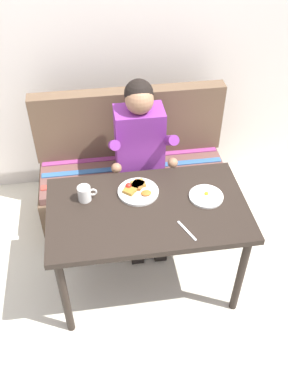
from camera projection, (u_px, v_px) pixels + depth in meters
name	position (u px, v px, depth m)	size (l,w,h in m)	color
ground_plane	(147.00, 281.00, 2.97)	(8.00, 8.00, 0.00)	beige
back_wall	(121.00, 31.00, 3.03)	(4.40, 0.10, 2.60)	silver
table	(148.00, 217.00, 2.54)	(1.20, 0.70, 0.73)	black
couch	(133.00, 177.00, 3.31)	(1.44, 0.56, 1.00)	brown
person	(141.00, 148.00, 2.91)	(0.45, 0.61, 1.21)	#7C2E8E
plate_breakfast	(138.00, 190.00, 2.58)	(0.25, 0.25, 0.05)	white
plate_eggs	(206.00, 196.00, 2.54)	(0.21, 0.21, 0.04)	white
coffee_mug	(85.00, 193.00, 2.50)	(0.12, 0.08, 0.10)	white
fork	(187.00, 231.00, 2.34)	(0.01, 0.17, 0.01)	silver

